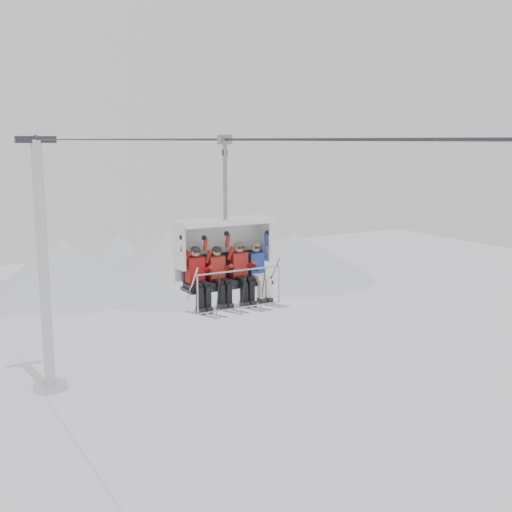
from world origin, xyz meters
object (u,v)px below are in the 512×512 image
skier_center_right (241,271)px  skier_center_left (219,274)px  lift_tower_right (44,285)px  chairlift_carrier (223,251)px  skier_far_left (197,276)px  skier_far_right (258,269)px

skier_center_right → skier_center_left: bearing=-179.4°
lift_tower_right → skier_center_left: 21.22m
lift_tower_right → chairlift_carrier: size_ratio=3.38×
lift_tower_right → skier_far_left: (-0.84, -20.75, 4.43)m
chairlift_carrier → skier_far_right: chairlift_carrier is taller
skier_far_left → skier_center_left: skier_far_left is taller
lift_tower_right → skier_far_right: (0.78, -20.76, 4.40)m
skier_center_right → chairlift_carrier: bearing=135.6°
lift_tower_right → skier_center_right: bearing=-89.1°
lift_tower_right → chairlift_carrier: bearing=-90.0°
skier_center_left → lift_tower_right: bearing=89.2°
skier_far_right → skier_center_right: bearing=179.2°
chairlift_carrier → skier_far_right: (0.78, -0.31, -0.49)m
chairlift_carrier → skier_center_right: 0.64m
chairlift_carrier → skier_far_left: size_ratio=2.36×
skier_center_left → skier_far_right: bearing=-0.0°
skier_center_right → skier_far_right: skier_center_right is taller
chairlift_carrier → skier_center_right: (0.31, -0.30, -0.47)m
lift_tower_right → skier_center_left: bearing=-90.8°
skier_far_left → skier_center_right: bearing=0.0°
chairlift_carrier → skier_far_left: bearing=-160.1°
skier_center_right → skier_far_right: 0.47m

